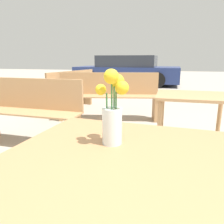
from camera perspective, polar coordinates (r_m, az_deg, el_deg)
name	(u,v)px	position (r m, az deg, el deg)	size (l,w,h in m)	color
table_front	(122,178)	(0.91, 2.58, -16.79)	(1.04, 1.03, 0.72)	#9E7047
flower_vase	(113,115)	(0.97, 0.18, -0.73)	(0.15, 0.15, 0.34)	silver
bench_near	(30,110)	(3.01, -20.63, 0.50)	(1.42, 0.41, 0.85)	tan
bench_middle	(109,94)	(4.01, -0.90, 4.80)	(1.85, 0.72, 0.85)	tan
bench_far	(69,89)	(4.76, -11.05, 5.83)	(0.68, 1.61, 0.85)	tan
table_back	(193,105)	(2.63, 20.38, 1.76)	(0.82, 0.69, 0.70)	tan
parked_car	(127,71)	(9.62, 4.07, 10.70)	(4.39, 2.03, 1.22)	navy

